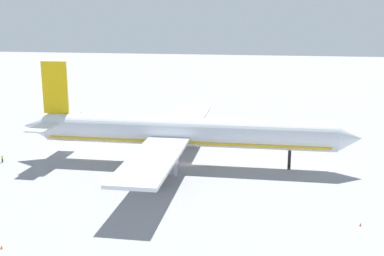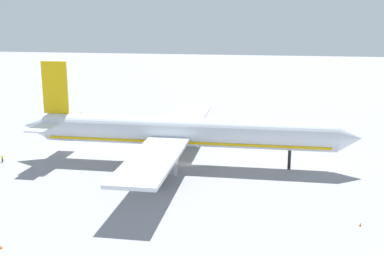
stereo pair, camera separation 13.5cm
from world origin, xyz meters
name	(u,v)px [view 1 (the left image)]	position (x,y,z in m)	size (l,w,h in m)	color
ground_plane	(187,164)	(0.00, 0.00, 0.00)	(600.00, 600.00, 0.00)	gray
airliner	(181,133)	(-1.29, -0.01, 7.32)	(76.86, 68.98, 22.81)	silver
ground_worker_0	(2,159)	(-42.12, -5.72, 0.83)	(0.54, 0.54, 1.64)	black
traffic_cone_0	(1,247)	(-19.32, -44.35, 0.28)	(0.36, 0.36, 0.55)	orange
traffic_cone_1	(360,224)	(33.44, -27.54, 0.28)	(0.36, 0.36, 0.55)	orange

